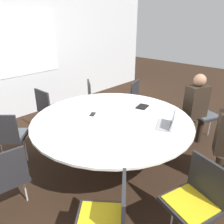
{
  "coord_description": "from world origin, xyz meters",
  "views": [
    {
      "loc": [
        -2.06,
        -1.9,
        2.05
      ],
      "look_at": [
        0.0,
        0.0,
        0.82
      ],
      "focal_mm": 35.0,
      "sensor_mm": 36.0,
      "label": 1
    }
  ],
  "objects_px": {
    "chair_6": "(5,175)",
    "cell_phone": "(93,114)",
    "chair_4": "(50,107)",
    "chair_7": "(108,217)",
    "person_1": "(197,104)",
    "handbag": "(79,116)",
    "chair_1": "(202,110)",
    "spiral_notebook": "(142,107)",
    "chair_8": "(196,197)",
    "chair_3": "(96,97)",
    "chair_5": "(8,133)",
    "laptop": "(168,123)",
    "chair_2": "(141,99)"
  },
  "relations": [
    {
      "from": "chair_4",
      "to": "person_1",
      "type": "relative_size",
      "value": 0.71
    },
    {
      "from": "chair_7",
      "to": "person_1",
      "type": "height_order",
      "value": "person_1"
    },
    {
      "from": "chair_4",
      "to": "chair_7",
      "type": "xyz_separation_m",
      "value": [
        -1.02,
        -2.47,
        0.0
      ]
    },
    {
      "from": "chair_8",
      "to": "laptop",
      "type": "xyz_separation_m",
      "value": [
        0.72,
        0.73,
        0.26
      ]
    },
    {
      "from": "chair_1",
      "to": "chair_6",
      "type": "distance_m",
      "value": 3.25
    },
    {
      "from": "chair_2",
      "to": "chair_5",
      "type": "xyz_separation_m",
      "value": [
        -2.46,
        0.55,
        0.0
      ]
    },
    {
      "from": "chair_4",
      "to": "handbag",
      "type": "relative_size",
      "value": 2.4
    },
    {
      "from": "spiral_notebook",
      "to": "cell_phone",
      "type": "height_order",
      "value": "spiral_notebook"
    },
    {
      "from": "laptop",
      "to": "chair_2",
      "type": "bearing_deg",
      "value": -156.19
    },
    {
      "from": "chair_4",
      "to": "chair_8",
      "type": "distance_m",
      "value": 2.93
    },
    {
      "from": "chair_6",
      "to": "spiral_notebook",
      "type": "distance_m",
      "value": 2.14
    },
    {
      "from": "laptop",
      "to": "chair_7",
      "type": "bearing_deg",
      "value": -13.39
    },
    {
      "from": "chair_2",
      "to": "cell_phone",
      "type": "relative_size",
      "value": 5.52
    },
    {
      "from": "spiral_notebook",
      "to": "handbag",
      "type": "distance_m",
      "value": 1.63
    },
    {
      "from": "chair_2",
      "to": "spiral_notebook",
      "type": "relative_size",
      "value": 3.63
    },
    {
      "from": "handbag",
      "to": "chair_1",
      "type": "bearing_deg",
      "value": -61.63
    },
    {
      "from": "chair_6",
      "to": "spiral_notebook",
      "type": "relative_size",
      "value": 3.63
    },
    {
      "from": "person_1",
      "to": "cell_phone",
      "type": "bearing_deg",
      "value": -8.31
    },
    {
      "from": "chair_3",
      "to": "chair_4",
      "type": "relative_size",
      "value": 1.0
    },
    {
      "from": "chair_8",
      "to": "spiral_notebook",
      "type": "relative_size",
      "value": 3.63
    },
    {
      "from": "chair_8",
      "to": "laptop",
      "type": "relative_size",
      "value": 2.16
    },
    {
      "from": "chair_1",
      "to": "chair_5",
      "type": "relative_size",
      "value": 1.0
    },
    {
      "from": "chair_4",
      "to": "chair_3",
      "type": "bearing_deg",
      "value": 73.67
    },
    {
      "from": "chair_7",
      "to": "spiral_notebook",
      "type": "distance_m",
      "value": 1.99
    },
    {
      "from": "handbag",
      "to": "chair_7",
      "type": "bearing_deg",
      "value": -124.14
    },
    {
      "from": "chair_1",
      "to": "chair_8",
      "type": "xyz_separation_m",
      "value": [
        -2.06,
        -0.77,
        0.0
      ]
    },
    {
      "from": "chair_1",
      "to": "person_1",
      "type": "bearing_deg",
      "value": 19.04
    },
    {
      "from": "chair_7",
      "to": "spiral_notebook",
      "type": "bearing_deg",
      "value": -11.28
    },
    {
      "from": "chair_6",
      "to": "cell_phone",
      "type": "xyz_separation_m",
      "value": [
        1.38,
        0.13,
        0.21
      ]
    },
    {
      "from": "chair_1",
      "to": "chair_5",
      "type": "bearing_deg",
      "value": -8.31
    },
    {
      "from": "chair_3",
      "to": "chair_5",
      "type": "distance_m",
      "value": 1.9
    },
    {
      "from": "chair_8",
      "to": "person_1",
      "type": "height_order",
      "value": "person_1"
    },
    {
      "from": "chair_3",
      "to": "handbag",
      "type": "xyz_separation_m",
      "value": [
        -0.31,
        0.21,
        -0.38
      ]
    },
    {
      "from": "chair_3",
      "to": "chair_7",
      "type": "bearing_deg",
      "value": -4.64
    },
    {
      "from": "chair_3",
      "to": "chair_6",
      "type": "distance_m",
      "value": 2.54
    },
    {
      "from": "chair_8",
      "to": "cell_phone",
      "type": "height_order",
      "value": "chair_8"
    },
    {
      "from": "chair_6",
      "to": "spiral_notebook",
      "type": "bearing_deg",
      "value": 2.69
    },
    {
      "from": "chair_6",
      "to": "spiral_notebook",
      "type": "xyz_separation_m",
      "value": [
        2.11,
        -0.25,
        0.21
      ]
    },
    {
      "from": "chair_4",
      "to": "cell_phone",
      "type": "bearing_deg",
      "value": -0.97
    },
    {
      "from": "chair_3",
      "to": "chair_4",
      "type": "xyz_separation_m",
      "value": [
        -0.93,
        0.25,
        0.0
      ]
    },
    {
      "from": "chair_3",
      "to": "laptop",
      "type": "distance_m",
      "value": 2.02
    },
    {
      "from": "chair_3",
      "to": "handbag",
      "type": "distance_m",
      "value": 0.53
    },
    {
      "from": "person_1",
      "to": "spiral_notebook",
      "type": "bearing_deg",
      "value": -12.43
    },
    {
      "from": "chair_1",
      "to": "chair_2",
      "type": "xyz_separation_m",
      "value": [
        -0.26,
        1.16,
        0.0
      ]
    },
    {
      "from": "chair_2",
      "to": "laptop",
      "type": "height_order",
      "value": "laptop"
    },
    {
      "from": "chair_2",
      "to": "spiral_notebook",
      "type": "xyz_separation_m",
      "value": [
        -0.76,
        -0.57,
        0.21
      ]
    },
    {
      "from": "chair_7",
      "to": "chair_8",
      "type": "xyz_separation_m",
      "value": [
        0.72,
        -0.45,
        0.0
      ]
    },
    {
      "from": "chair_4",
      "to": "cell_phone",
      "type": "height_order",
      "value": "chair_4"
    },
    {
      "from": "spiral_notebook",
      "to": "person_1",
      "type": "bearing_deg",
      "value": -36.2
    },
    {
      "from": "chair_5",
      "to": "handbag",
      "type": "distance_m",
      "value": 1.68
    }
  ]
}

